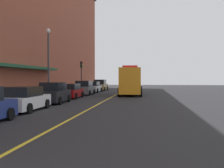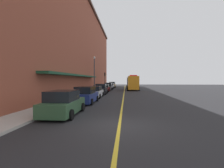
% 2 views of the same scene
% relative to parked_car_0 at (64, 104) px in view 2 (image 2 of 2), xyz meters
% --- Properties ---
extents(ground_plane, '(112.00, 112.00, 0.00)m').
position_rel_parked_car_0_xyz_m(ground_plane, '(3.94, 22.76, -0.80)').
color(ground_plane, '#232326').
extents(sidewalk_left, '(2.40, 70.00, 0.15)m').
position_rel_parked_car_0_xyz_m(sidewalk_left, '(-2.26, 22.76, -0.72)').
color(sidewalk_left, '#ADA8A0').
rests_on(sidewalk_left, ground).
extents(lane_center_stripe, '(0.16, 70.00, 0.01)m').
position_rel_parked_car_0_xyz_m(lane_center_stripe, '(3.94, 22.76, -0.79)').
color(lane_center_stripe, gold).
rests_on(lane_center_stripe, ground).
extents(brick_building_left, '(10.28, 64.00, 19.25)m').
position_rel_parked_car_0_xyz_m(brick_building_left, '(-8.02, 21.75, 8.84)').
color(brick_building_left, brown).
rests_on(brick_building_left, ground).
extents(parked_car_0, '(2.19, 4.55, 1.70)m').
position_rel_parked_car_0_xyz_m(parked_car_0, '(0.00, 0.00, 0.00)').
color(parked_car_0, '#2D5133').
rests_on(parked_car_0, ground).
extents(parked_car_1, '(2.12, 4.65, 1.74)m').
position_rel_parked_car_0_xyz_m(parked_car_1, '(0.08, 5.87, 0.02)').
color(parked_car_1, navy).
rests_on(parked_car_1, ground).
extents(parked_car_2, '(2.04, 4.89, 1.58)m').
position_rel_parked_car_0_xyz_m(parked_car_2, '(-0.01, 11.37, -0.05)').
color(parked_car_2, silver).
rests_on(parked_car_2, ground).
extents(parked_car_3, '(2.09, 4.57, 1.77)m').
position_rel_parked_car_0_xyz_m(parked_car_3, '(0.05, 16.89, 0.03)').
color(parked_car_3, black).
rests_on(parked_car_3, ground).
extents(parked_car_4, '(2.02, 4.44, 1.53)m').
position_rel_parked_car_0_xyz_m(parked_car_4, '(-0.11, 22.58, -0.07)').
color(parked_car_4, maroon).
rests_on(parked_car_4, ground).
extents(parked_car_5, '(2.11, 4.76, 1.78)m').
position_rel_parked_car_0_xyz_m(parked_car_5, '(-0.02, 28.70, 0.04)').
color(parked_car_5, '#595B60').
rests_on(parked_car_5, ground).
extents(parked_car_6, '(2.13, 4.55, 1.57)m').
position_rel_parked_car_0_xyz_m(parked_car_6, '(-0.10, 34.61, -0.05)').
color(parked_car_6, silver).
rests_on(parked_car_6, ground).
extents(parked_car_7, '(2.20, 4.35, 1.85)m').
position_rel_parked_car_0_xyz_m(parked_car_7, '(-0.05, 40.77, 0.06)').
color(parked_car_7, '#A5844C').
rests_on(parked_car_7, ground).
extents(utility_truck, '(2.91, 8.32, 3.53)m').
position_rel_parked_car_0_xyz_m(utility_truck, '(5.87, 28.59, 0.89)').
color(utility_truck, orange).
rests_on(utility_truck, ground).
extents(parking_meter_0, '(0.14, 0.18, 1.33)m').
position_rel_parked_car_0_xyz_m(parking_meter_0, '(-1.41, 17.41, 0.26)').
color(parking_meter_0, '#4C4C51').
rests_on(parking_meter_0, sidewalk_left).
extents(parking_meter_1, '(0.14, 0.18, 1.33)m').
position_rel_parked_car_0_xyz_m(parking_meter_1, '(-1.41, 18.54, 0.26)').
color(parking_meter_1, '#4C4C51').
rests_on(parking_meter_1, sidewalk_left).
extents(street_lamp_left, '(0.44, 0.44, 6.94)m').
position_rel_parked_car_0_xyz_m(street_lamp_left, '(-2.01, 21.20, 3.60)').
color(street_lamp_left, '#33383D').
rests_on(street_lamp_left, sidewalk_left).
extents(traffic_light_near, '(0.38, 0.36, 4.30)m').
position_rel_parked_car_0_xyz_m(traffic_light_near, '(-1.35, 32.58, 2.36)').
color(traffic_light_near, '#232326').
rests_on(traffic_light_near, sidewalk_left).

